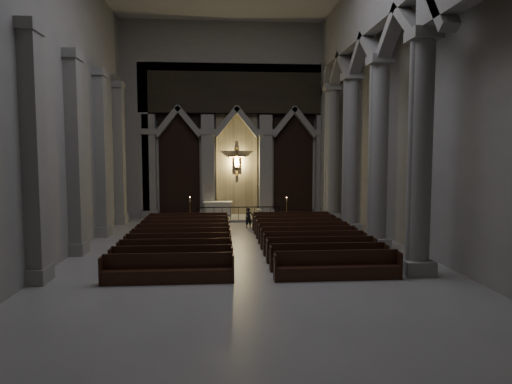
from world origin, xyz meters
TOP-DOWN VIEW (x-y plane):
  - room at (0.00, 0.00)m, footprint 24.00×24.10m
  - sanctuary_wall at (0.00, 11.54)m, footprint 14.00×0.77m
  - right_arcade at (5.50, 1.33)m, footprint 1.00×24.00m
  - left_pilasters at (-6.75, 3.50)m, footprint 0.60×13.00m
  - sanctuary_step at (0.00, 10.60)m, footprint 8.50×2.60m
  - altar at (-1.20, 11.08)m, footprint 1.77×0.71m
  - altar_rail at (0.00, 9.37)m, footprint 4.82×0.09m
  - candle_stand_left at (-2.78, 8.89)m, footprint 0.27×0.27m
  - candle_stand_right at (2.84, 9.34)m, footprint 0.25×0.25m
  - pews at (-0.00, 1.91)m, footprint 9.53×10.08m
  - worshipper at (0.48, 7.40)m, footprint 0.44×0.33m

SIDE VIEW (x-z plane):
  - sanctuary_step at x=0.00m, z-range 0.00..0.15m
  - pews at x=0.00m, z-range -0.16..0.76m
  - candle_stand_right at x=2.84m, z-range -0.34..1.14m
  - candle_stand_left at x=-2.78m, z-range -0.36..1.21m
  - worshipper at x=0.48m, z-range 0.00..1.09m
  - altar at x=-1.20m, z-range 0.15..1.06m
  - altar_rail at x=0.00m, z-range 0.15..1.10m
  - left_pilasters at x=-6.75m, z-range -0.10..7.92m
  - sanctuary_wall at x=0.00m, z-range 0.62..12.62m
  - room at x=0.00m, z-range 1.60..13.60m
  - right_arcade at x=5.50m, z-range 1.83..13.83m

